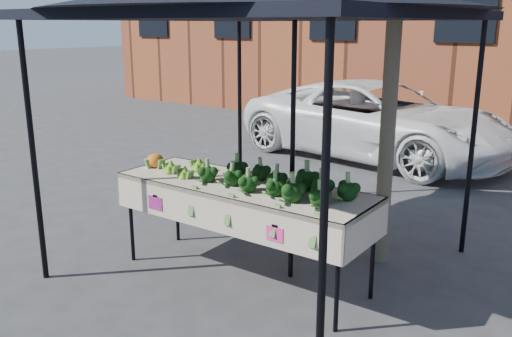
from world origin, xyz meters
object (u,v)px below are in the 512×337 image
(table, at_px, (243,232))
(canopy, at_px, (265,125))
(street_tree, at_px, (393,46))
(vehicle, at_px, (383,17))

(table, distance_m, canopy, 0.99)
(street_tree, bearing_deg, table, -127.66)
(table, height_order, vehicle, vehicle)
(table, relative_size, street_tree, 0.58)
(table, distance_m, street_tree, 2.15)
(vehicle, bearing_deg, canopy, -161.05)
(table, relative_size, vehicle, 0.51)
(canopy, distance_m, street_tree, 1.34)
(canopy, bearing_deg, table, -87.54)
(canopy, height_order, vehicle, vehicle)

